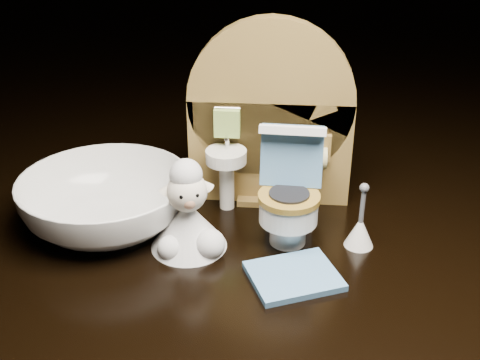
# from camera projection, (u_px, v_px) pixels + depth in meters

# --- Properties ---
(backdrop_panel) EXTENTS (0.13, 0.05, 0.15)m
(backdrop_panel) POSITION_uv_depth(u_px,v_px,m) (269.00, 125.00, 0.47)
(backdrop_panel) COLOR olive
(backdrop_panel) RESTS_ON ground
(toy_toilet) EXTENTS (0.05, 0.06, 0.09)m
(toy_toilet) POSITION_uv_depth(u_px,v_px,m) (290.00, 198.00, 0.44)
(toy_toilet) COLOR white
(toy_toilet) RESTS_ON ground
(bath_mat) EXTENTS (0.07, 0.07, 0.00)m
(bath_mat) POSITION_uv_depth(u_px,v_px,m) (294.00, 276.00, 0.40)
(bath_mat) COLOR #4E7EAD
(bath_mat) RESTS_ON ground
(toilet_brush) EXTENTS (0.02, 0.02, 0.05)m
(toilet_brush) POSITION_uv_depth(u_px,v_px,m) (360.00, 230.00, 0.43)
(toilet_brush) COLOR white
(toilet_brush) RESTS_ON ground
(plush_lamb) EXTENTS (0.06, 0.06, 0.07)m
(plush_lamb) POSITION_uv_depth(u_px,v_px,m) (189.00, 218.00, 0.43)
(plush_lamb) COLOR silver
(plush_lamb) RESTS_ON ground
(ceramic_bowl) EXTENTS (0.13, 0.13, 0.04)m
(ceramic_bowl) POSITION_uv_depth(u_px,v_px,m) (106.00, 202.00, 0.46)
(ceramic_bowl) COLOR white
(ceramic_bowl) RESTS_ON ground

